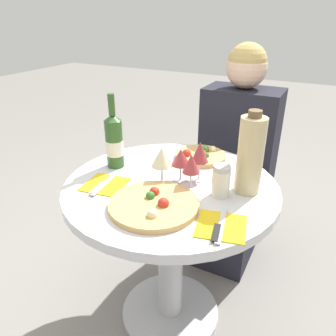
{
  "coord_description": "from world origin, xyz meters",
  "views": [
    {
      "loc": [
        0.5,
        -0.99,
        1.31
      ],
      "look_at": [
        0.02,
        -0.07,
        0.8
      ],
      "focal_mm": 35.0,
      "sensor_mm": 36.0,
      "label": 1
    }
  ],
  "objects_px": {
    "dining_table": "(171,221)",
    "pizza_large": "(154,204)",
    "tall_carafe": "(250,155)",
    "seated_diner": "(233,167)",
    "wine_bottle": "(114,141)",
    "chair_behind_diner": "(239,171)"
  },
  "relations": [
    {
      "from": "seated_diner",
      "to": "dining_table",
      "type": "bearing_deg",
      "value": 83.15
    },
    {
      "from": "seated_diner",
      "to": "tall_carafe",
      "type": "relative_size",
      "value": 3.83
    },
    {
      "from": "seated_diner",
      "to": "pizza_large",
      "type": "distance_m",
      "value": 0.81
    },
    {
      "from": "pizza_large",
      "to": "chair_behind_diner",
      "type": "bearing_deg",
      "value": 87.11
    },
    {
      "from": "chair_behind_diner",
      "to": "wine_bottle",
      "type": "relative_size",
      "value": 2.96
    },
    {
      "from": "chair_behind_diner",
      "to": "wine_bottle",
      "type": "xyz_separation_m",
      "value": [
        -0.35,
        -0.73,
        0.38
      ]
    },
    {
      "from": "pizza_large",
      "to": "dining_table",
      "type": "bearing_deg",
      "value": 98.49
    },
    {
      "from": "chair_behind_diner",
      "to": "seated_diner",
      "type": "height_order",
      "value": "seated_diner"
    },
    {
      "from": "dining_table",
      "to": "wine_bottle",
      "type": "xyz_separation_m",
      "value": [
        -0.28,
        0.03,
        0.29
      ]
    },
    {
      "from": "tall_carafe",
      "to": "seated_diner",
      "type": "bearing_deg",
      "value": 110.38
    },
    {
      "from": "wine_bottle",
      "to": "tall_carafe",
      "type": "xyz_separation_m",
      "value": [
        0.55,
        0.05,
        0.03
      ]
    },
    {
      "from": "dining_table",
      "to": "pizza_large",
      "type": "relative_size",
      "value": 2.68
    },
    {
      "from": "chair_behind_diner",
      "to": "pizza_large",
      "type": "relative_size",
      "value": 2.98
    },
    {
      "from": "seated_diner",
      "to": "tall_carafe",
      "type": "distance_m",
      "value": 0.66
    },
    {
      "from": "tall_carafe",
      "to": "chair_behind_diner",
      "type": "bearing_deg",
      "value": 106.29
    },
    {
      "from": "dining_table",
      "to": "wine_bottle",
      "type": "height_order",
      "value": "wine_bottle"
    },
    {
      "from": "pizza_large",
      "to": "wine_bottle",
      "type": "bearing_deg",
      "value": 145.64
    },
    {
      "from": "dining_table",
      "to": "tall_carafe",
      "type": "xyz_separation_m",
      "value": [
        0.27,
        0.08,
        0.32
      ]
    },
    {
      "from": "wine_bottle",
      "to": "dining_table",
      "type": "bearing_deg",
      "value": -6.42
    },
    {
      "from": "pizza_large",
      "to": "wine_bottle",
      "type": "relative_size",
      "value": 0.99
    },
    {
      "from": "seated_diner",
      "to": "pizza_large",
      "type": "bearing_deg",
      "value": 86.58
    },
    {
      "from": "chair_behind_diner",
      "to": "pizza_large",
      "type": "distance_m",
      "value": 0.98
    }
  ]
}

